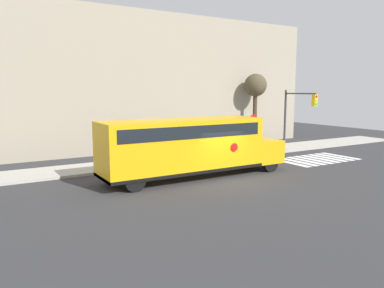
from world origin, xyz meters
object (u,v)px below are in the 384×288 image
Objects in this scene: school_bus at (189,144)px; tree_near_sidewalk at (255,88)px; traffic_light at (295,112)px; stop_sign at (253,128)px.

tree_near_sidewalk is at bearing 35.22° from school_bus.
school_bus is 2.25× the size of traffic_light.
tree_near_sidewalk reaches higher than stop_sign.
traffic_light is 5.63m from tree_near_sidewalk.
traffic_light is at bearing -17.83° from stop_sign.
tree_near_sidewalk reaches higher than school_bus.
tree_near_sidewalk is at bearing 48.48° from stop_sign.
traffic_light reaches higher than school_bus.
traffic_light is (10.59, 2.68, 1.30)m from school_bus.
tree_near_sidewalk is (0.71, 5.30, 1.76)m from traffic_light.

